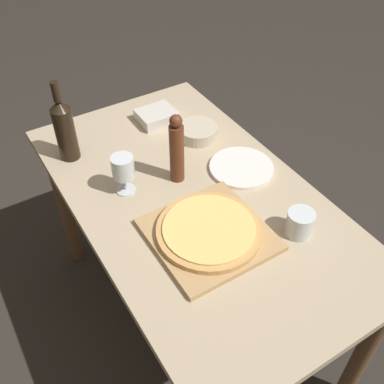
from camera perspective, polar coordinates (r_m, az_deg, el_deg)
The scene contains 11 objects.
ground_plane at distance 2.10m, azimuth 0.16°, elevation -15.55°, with size 12.00×12.00×0.00m, color #2D2823.
dining_table at distance 1.59m, azimuth 0.20°, elevation -3.47°, with size 0.75×1.32×0.75m.
cutting_board at distance 1.38m, azimuth 2.14°, elevation -5.39°, with size 0.34×0.34×0.02m.
pizza at distance 1.36m, azimuth 2.17°, elevation -4.82°, with size 0.32×0.32×0.02m.
wine_bottle at distance 1.65m, azimuth -15.88°, elevation 7.75°, with size 0.07×0.07×0.31m.
pepper_mill at distance 1.49m, azimuth -1.98°, elevation 5.36°, with size 0.05×0.05×0.26m.
wine_glass at distance 1.48m, azimuth -8.76°, elevation 2.99°, with size 0.07×0.07×0.14m.
small_bowl at distance 1.75m, azimuth 0.72°, elevation 7.67°, with size 0.15×0.15×0.05m.
drinking_tumbler at distance 1.40m, azimuth 13.52°, elevation -3.88°, with size 0.08×0.08×0.08m.
dinner_plate at distance 1.61m, azimuth 6.27°, elevation 3.10°, with size 0.23×0.23×0.01m.
food_container at distance 1.85m, azimuth -4.53°, elevation 9.59°, with size 0.15×0.13×0.04m.
Camera 1 is at (-0.58, -0.92, 1.79)m, focal length 42.00 mm.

